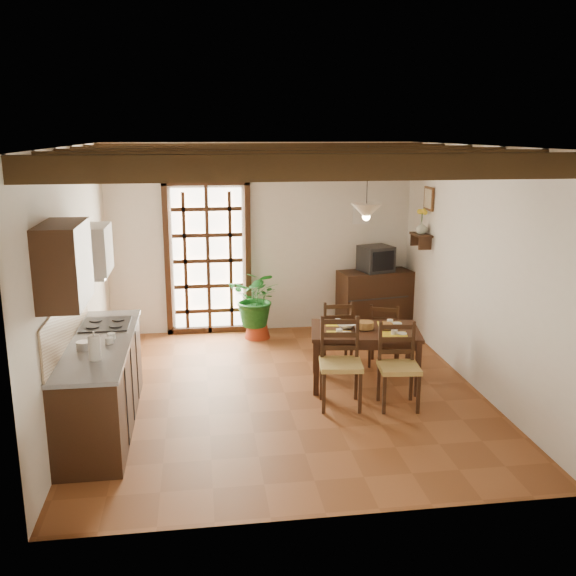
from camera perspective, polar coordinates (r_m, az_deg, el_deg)
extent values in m
plane|color=brown|center=(7.54, -0.33, -9.27)|extent=(5.00, 5.00, 0.00)
cube|color=silver|center=(9.55, -2.36, 4.42)|extent=(4.50, 0.02, 2.80)
cube|color=silver|center=(4.74, 3.73, -5.39)|extent=(4.50, 0.02, 2.80)
cube|color=silver|center=(7.17, -18.46, 0.56)|extent=(0.02, 5.00, 2.80)
cube|color=silver|center=(7.73, 16.42, 1.63)|extent=(0.02, 5.00, 2.80)
cube|color=white|center=(6.94, -0.36, 12.52)|extent=(4.50, 5.00, 0.02)
cube|color=black|center=(4.87, 3.00, 10.67)|extent=(4.50, 0.14, 0.20)
cube|color=black|center=(5.70, 1.37, 11.13)|extent=(4.50, 0.14, 0.20)
cube|color=black|center=(6.53, 0.14, 11.47)|extent=(4.50, 0.14, 0.20)
cube|color=black|center=(7.36, -0.81, 11.73)|extent=(4.50, 0.14, 0.20)
cube|color=black|center=(8.19, -1.57, 11.94)|extent=(4.50, 0.14, 0.20)
cube|color=black|center=(9.03, -2.19, 12.11)|extent=(4.50, 0.14, 0.20)
cube|color=white|center=(9.55, -7.13, 2.49)|extent=(1.01, 0.02, 2.11)
cube|color=black|center=(9.35, -7.33, 9.30)|extent=(1.26, 0.10, 0.08)
cube|color=black|center=(9.51, -10.68, 2.31)|extent=(0.08, 0.10, 2.28)
cube|color=black|center=(9.53, -3.57, 2.54)|extent=(0.08, 0.10, 2.28)
cube|color=black|center=(9.48, -7.12, 2.41)|extent=(1.01, 0.03, 2.02)
cube|color=black|center=(6.84, -16.22, -8.36)|extent=(0.60, 2.20, 0.88)
cube|color=slate|center=(6.68, -16.48, -4.70)|extent=(0.64, 2.25, 0.04)
cube|color=tan|center=(6.67, -19.04, -2.87)|extent=(0.02, 2.20, 0.50)
cube|color=black|center=(5.80, -19.30, 2.03)|extent=(0.35, 0.80, 0.70)
cube|color=white|center=(7.02, -17.14, 3.30)|extent=(0.38, 0.60, 0.50)
cube|color=silver|center=(7.07, -16.98, 1.15)|extent=(0.32, 0.55, 0.04)
cube|color=black|center=(7.20, -15.89, -3.13)|extent=(0.50, 0.55, 0.02)
cylinder|color=white|center=(6.12, -16.82, -5.15)|extent=(0.11, 0.11, 0.24)
cylinder|color=silver|center=(6.45, -17.70, -4.99)|extent=(0.14, 0.14, 0.10)
cube|color=#331B10|center=(7.62, 6.87, -3.82)|extent=(1.38, 1.01, 0.05)
cube|color=#331B10|center=(7.64, 6.85, -4.30)|extent=(1.24, 0.91, 0.09)
cube|color=#331B10|center=(8.13, 10.65, -5.36)|extent=(0.07, 0.07, 0.64)
cube|color=#331B10|center=(8.03, 2.47, -5.37)|extent=(0.07, 0.07, 0.64)
cube|color=#331B10|center=(7.48, 11.46, -7.12)|extent=(0.07, 0.07, 0.64)
cube|color=#331B10|center=(7.37, 2.53, -7.16)|extent=(0.07, 0.07, 0.64)
cube|color=tan|center=(7.04, 4.72, -6.80)|extent=(0.50, 0.48, 0.05)
cube|color=black|center=(7.13, 4.62, -4.42)|extent=(0.45, 0.09, 0.50)
cube|color=black|center=(7.13, 4.68, -8.63)|extent=(0.48, 0.46, 0.48)
cube|color=tan|center=(7.11, 9.83, -6.98)|extent=(0.47, 0.45, 0.05)
cube|color=black|center=(7.19, 9.63, -4.75)|extent=(0.43, 0.08, 0.47)
cube|color=black|center=(7.19, 9.76, -8.69)|extent=(0.45, 0.43, 0.46)
cube|color=tan|center=(8.29, 4.26, -3.94)|extent=(0.41, 0.39, 0.05)
cube|color=black|center=(8.07, 4.51, -2.79)|extent=(0.41, 0.04, 0.44)
cube|color=black|center=(8.36, 4.23, -5.35)|extent=(0.39, 0.37, 0.43)
cube|color=tan|center=(8.35, 8.59, -4.07)|extent=(0.50, 0.49, 0.05)
cube|color=black|center=(8.14, 8.52, -2.98)|extent=(0.37, 0.18, 0.42)
cube|color=black|center=(8.42, 8.54, -5.41)|extent=(0.47, 0.46, 0.41)
cube|color=yellow|center=(7.38, 4.88, -4.71)|extent=(0.29, 0.22, 0.01)
cube|color=yellow|center=(7.54, 9.57, -4.45)|extent=(0.29, 0.22, 0.01)
cube|color=yellow|center=(7.75, 4.23, -3.79)|extent=(0.29, 0.22, 0.01)
cube|color=yellow|center=(7.90, 8.71, -3.57)|extent=(0.29, 0.22, 0.01)
cylinder|color=olive|center=(7.62, 6.87, -3.78)|extent=(0.20, 0.20, 0.08)
imported|color=white|center=(7.63, 5.16, -3.36)|extent=(0.27, 0.27, 0.05)
cube|color=black|center=(9.79, 7.68, -1.11)|extent=(1.14, 0.66, 0.91)
cube|color=black|center=(9.65, 7.80, 2.61)|extent=(0.54, 0.51, 0.38)
cube|color=black|center=(9.46, 8.13, 2.37)|extent=(0.35, 0.12, 0.29)
cube|color=white|center=(9.74, 6.50, 6.60)|extent=(0.25, 0.03, 0.32)
cone|color=#972F15|center=(9.43, -2.74, -3.78)|extent=(0.37, 0.37, 0.23)
imported|color=#144C19|center=(9.30, -2.77, -1.08)|extent=(2.49, 2.35, 2.20)
cube|color=black|center=(9.12, 11.75, 4.65)|extent=(0.20, 0.42, 0.03)
cube|color=black|center=(8.98, 12.08, 3.91)|extent=(0.18, 0.03, 0.18)
cube|color=black|center=(9.30, 11.37, 4.27)|extent=(0.18, 0.03, 0.18)
imported|color=#B2BFB2|center=(9.11, 11.78, 5.27)|extent=(0.15, 0.15, 0.15)
sphere|color=yellow|center=(9.08, 11.85, 6.58)|extent=(0.14, 0.14, 0.14)
cylinder|color=#144C19|center=(9.10, 11.80, 5.65)|extent=(0.01, 0.01, 0.28)
cube|color=brown|center=(9.09, 12.41, 7.77)|extent=(0.03, 0.32, 0.32)
cube|color=#C3B292|center=(9.08, 12.33, 7.77)|extent=(0.01, 0.26, 0.26)
cylinder|color=black|center=(7.38, 7.07, 9.77)|extent=(0.01, 0.01, 0.70)
cone|color=beige|center=(7.42, 6.99, 6.92)|extent=(0.36, 0.36, 0.14)
sphere|color=#FFD88C|center=(7.43, 6.97, 6.31)|extent=(0.09, 0.09, 0.09)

